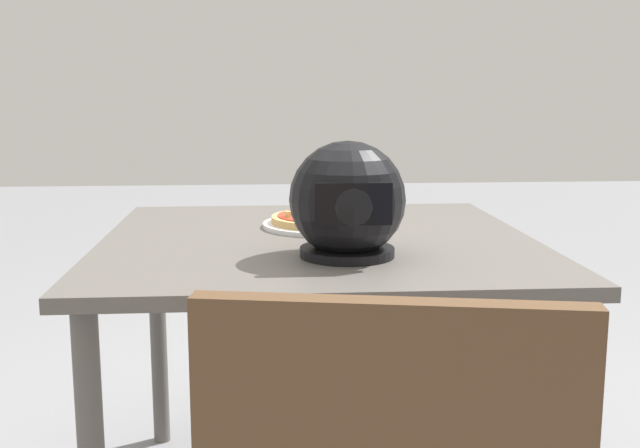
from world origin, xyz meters
name	(u,v)px	position (x,y,z in m)	size (l,w,h in m)	color
dining_table	(318,269)	(0.00, 0.00, 0.65)	(1.04, 1.04, 0.74)	#5B5651
pizza_plate	(322,225)	(-0.02, -0.14, 0.74)	(0.31, 0.31, 0.01)	white
pizza	(322,218)	(-0.02, -0.14, 0.76)	(0.27, 0.27, 0.05)	tan
motorcycle_helmet	(347,202)	(-0.05, 0.22, 0.85)	(0.25, 0.25, 0.25)	black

